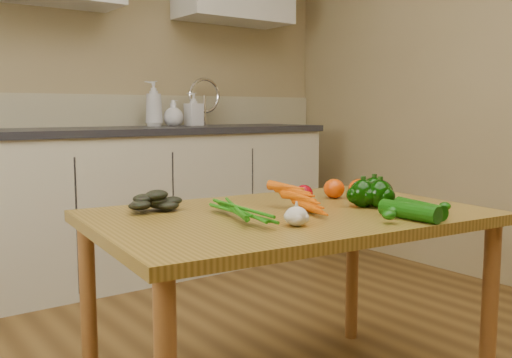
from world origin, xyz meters
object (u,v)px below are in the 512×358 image
object	(u,v)px
tomato_a	(304,193)
zucchini_b	(410,211)
soap_bottle_a	(154,104)
pepper_c	(380,194)
pepper_a	(363,193)
pepper_b	(374,190)
zucchini_a	(420,208)
table	(289,234)
tomato_b	(334,189)
tomato_c	(359,189)
soap_bottle_b	(194,109)
carrot_bunch	(280,204)
soap_bottle_c	(173,113)
garlic_bulb	(296,216)
leafy_greens	(155,198)

from	to	relation	value
tomato_a	zucchini_b	xyz separation A→B (m)	(0.03, -0.45, -0.00)
soap_bottle_a	pepper_c	xyz separation A→B (m)	(-0.14, -1.99, -0.32)
soap_bottle_a	pepper_a	distance (m)	1.98
pepper_b	zucchini_a	size ratio (longest dim) A/B	0.43
table	pepper_b	distance (m)	0.39
tomato_b	tomato_c	size ratio (longest dim) A/B	0.98
soap_bottle_b	table	bearing A→B (deg)	-24.15
carrot_bunch	tomato_b	xyz separation A→B (m)	(0.37, 0.14, 0.01)
pepper_c	zucchini_b	size ratio (longest dim) A/B	0.47
zucchini_a	soap_bottle_c	bearing A→B (deg)	82.58
soap_bottle_c	zucchini_a	world-z (taller)	soap_bottle_c
soap_bottle_a	soap_bottle_b	xyz separation A→B (m)	(0.27, -0.02, -0.03)
soap_bottle_b	tomato_b	distance (m)	1.79
pepper_c	tomato_a	world-z (taller)	pepper_c
carrot_bunch	zucchini_a	size ratio (longest dim) A/B	1.13
tomato_b	tomato_c	world-z (taller)	tomato_c
table	garlic_bulb	size ratio (longest dim) A/B	19.78
pepper_c	soap_bottle_a	bearing A→B (deg)	86.04
carrot_bunch	pepper_c	size ratio (longest dim) A/B	2.49
soap_bottle_b	pepper_c	size ratio (longest dim) A/B	2.30
tomato_a	tomato_c	xyz separation A→B (m)	(0.21, -0.07, 0.01)
pepper_b	zucchini_a	bearing A→B (deg)	-107.92
tomato_c	zucchini_b	size ratio (longest dim) A/B	0.41
tomato_a	tomato_c	world-z (taller)	tomato_c
pepper_b	pepper_c	bearing A→B (deg)	-128.11
tomato_c	zucchini_b	distance (m)	0.42
leafy_greens	pepper_c	bearing A→B (deg)	-30.81
zucchini_a	pepper_b	bearing A→B (deg)	72.08
garlic_bulb	zucchini_b	bearing A→B (deg)	-21.12
table	tomato_c	size ratio (longest dim) A/B	16.29
carrot_bunch	leafy_greens	bearing A→B (deg)	142.59
tomato_a	zucchini_b	distance (m)	0.45
soap_bottle_a	soap_bottle_b	bearing A→B (deg)	124.99
pepper_b	tomato_c	xyz separation A→B (m)	(0.02, 0.09, -0.01)
pepper_a	pepper_b	world-z (taller)	pepper_a
table	pepper_b	world-z (taller)	pepper_b
table	tomato_c	bearing A→B (deg)	13.88
soap_bottle_c	pepper_c	distance (m)	2.00
soap_bottle_c	garlic_bulb	xyz separation A→B (m)	(-0.69, -2.04, -0.28)
pepper_a	tomato_a	bearing A→B (deg)	112.22
pepper_c	tomato_b	size ratio (longest dim) A/B	1.17
soap_bottle_a	tomato_b	bearing A→B (deg)	35.91
pepper_c	zucchini_a	world-z (taller)	pepper_c
soap_bottle_b	zucchini_a	distance (m)	2.20
garlic_bulb	zucchini_b	size ratio (longest dim) A/B	0.34
leafy_greens	zucchini_b	bearing A→B (deg)	-46.41
table	soap_bottle_a	xyz separation A→B (m)	(0.44, 1.86, 0.44)
soap_bottle_b	carrot_bunch	xyz separation A→B (m)	(-0.76, -1.86, -0.30)
tomato_a	zucchini_b	size ratio (longest dim) A/B	0.33
table	soap_bottle_b	world-z (taller)	soap_bottle_b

